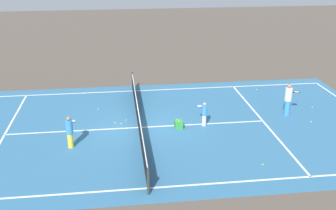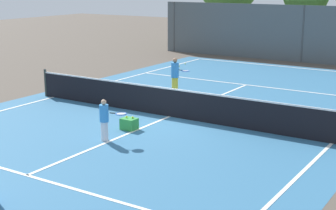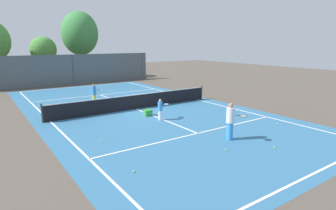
# 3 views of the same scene
# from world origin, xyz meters

# --- Properties ---
(ground_plane) EXTENTS (80.00, 80.00, 0.00)m
(ground_plane) POSITION_xyz_m (0.00, 0.00, 0.00)
(ground_plane) COLOR brown
(court_surface) EXTENTS (13.00, 25.00, 0.01)m
(court_surface) POSITION_xyz_m (0.00, 0.00, 0.00)
(court_surface) COLOR teal
(court_surface) RESTS_ON ground_plane
(tennis_net) EXTENTS (11.90, 0.10, 1.10)m
(tennis_net) POSITION_xyz_m (0.00, 0.00, 0.51)
(tennis_net) COLOR #333833
(tennis_net) RESTS_ON ground_plane
(player_0) EXTENTS (0.90, 0.44, 1.49)m
(player_0) POSITION_xyz_m (-1.71, 3.13, 0.77)
(player_0) COLOR yellow
(player_0) RESTS_ON ground_plane
(player_1) EXTENTS (0.85, 0.48, 1.23)m
(player_1) POSITION_xyz_m (-0.14, -3.27, 0.64)
(player_1) COLOR silver
(player_1) RESTS_ON ground_plane
(player_2) EXTENTS (0.63, 0.94, 1.74)m
(player_2) POSITION_xyz_m (0.62, -7.93, 0.90)
(player_2) COLOR #388CD8
(player_2) RESTS_ON ground_plane
(ball_crate) EXTENTS (0.48, 0.39, 0.43)m
(ball_crate) POSITION_xyz_m (-0.25, -1.98, 0.18)
(ball_crate) COLOR green
(ball_crate) RESTS_ON ground_plane
(tennis_ball_0) EXTENTS (0.07, 0.07, 0.07)m
(tennis_ball_0) POSITION_xyz_m (2.65, 2.05, 0.03)
(tennis_ball_0) COLOR #CCE533
(tennis_ball_0) RESTS_ON ground_plane
(tennis_ball_2) EXTENTS (0.07, 0.07, 0.07)m
(tennis_ball_2) POSITION_xyz_m (1.42, -9.75, 0.03)
(tennis_ball_2) COLOR #CCE533
(tennis_ball_2) RESTS_ON ground_plane
(tennis_ball_4) EXTENTS (0.07, 0.07, 0.07)m
(tennis_ball_4) POSITION_xyz_m (4.67, -7.67, 0.03)
(tennis_ball_4) COLOR #CCE533
(tennis_ball_4) RESTS_ON ground_plane
(tennis_ball_5) EXTENTS (0.07, 0.07, 0.07)m
(tennis_ball_5) POSITION_xyz_m (0.52, 0.85, 0.03)
(tennis_ball_5) COLOR #CCE533
(tennis_ball_5) RESTS_ON ground_plane
(tennis_ball_6) EXTENTS (0.07, 0.07, 0.07)m
(tennis_ball_6) POSITION_xyz_m (-0.49, -8.78, 0.03)
(tennis_ball_6) COLOR #CCE533
(tennis_ball_6) RESTS_ON ground_plane
(tennis_ball_8) EXTENTS (0.07, 0.07, 0.07)m
(tennis_ball_8) POSITION_xyz_m (-4.39, -4.85, 0.03)
(tennis_ball_8) COLOR #CCE533
(tennis_ball_8) RESTS_ON ground_plane
(tennis_ball_9) EXTENTS (0.07, 0.07, 0.07)m
(tennis_ball_9) POSITION_xyz_m (0.96, 0.57, 0.03)
(tennis_ball_9) COLOR #CCE533
(tennis_ball_9) RESTS_ON ground_plane
(tennis_ball_10) EXTENTS (0.07, 0.07, 0.07)m
(tennis_ball_10) POSITION_xyz_m (5.33, 2.98, 0.03)
(tennis_ball_10) COLOR #CCE533
(tennis_ball_10) RESTS_ON ground_plane
(tennis_ball_12) EXTENTS (0.07, 0.07, 0.07)m
(tennis_ball_12) POSITION_xyz_m (0.67, 1.14, 0.03)
(tennis_ball_12) COLOR #CCE533
(tennis_ball_12) RESTS_ON ground_plane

